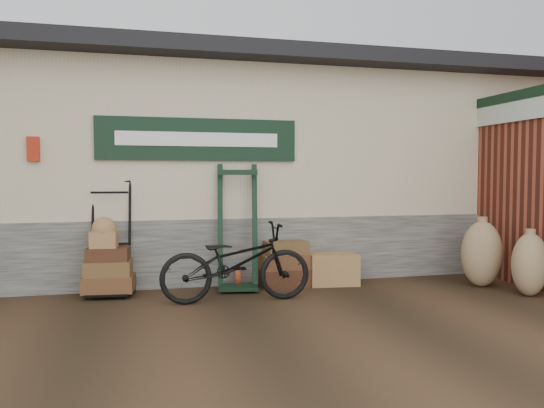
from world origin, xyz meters
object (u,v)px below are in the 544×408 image
(suitcase_stack, at_px, (284,263))
(bicycle, at_px, (236,258))
(porter_trolley, at_px, (110,236))
(wicker_hamper, at_px, (333,269))
(green_barrow, at_px, (238,227))

(suitcase_stack, height_order, bicycle, bicycle)
(porter_trolley, xyz_separation_m, wicker_hamper, (2.90, -0.12, -0.51))
(porter_trolley, height_order, bicycle, porter_trolley)
(porter_trolley, height_order, suitcase_stack, porter_trolley)
(green_barrow, height_order, bicycle, green_barrow)
(wicker_hamper, height_order, bicycle, bicycle)
(porter_trolley, xyz_separation_m, green_barrow, (1.59, -0.09, 0.09))
(porter_trolley, xyz_separation_m, bicycle, (1.44, -0.78, -0.21))
(porter_trolley, distance_m, suitcase_stack, 2.27)
(green_barrow, bearing_deg, suitcase_stack, 11.59)
(green_barrow, height_order, suitcase_stack, green_barrow)
(suitcase_stack, xyz_separation_m, bicycle, (-0.79, -0.72, 0.21))
(porter_trolley, distance_m, wicker_hamper, 2.95)
(suitcase_stack, height_order, wicker_hamper, suitcase_stack)
(porter_trolley, bearing_deg, green_barrow, 3.04)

